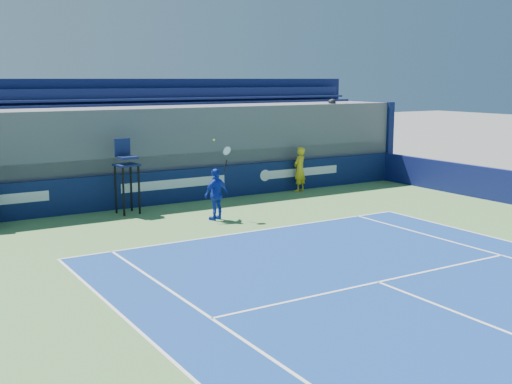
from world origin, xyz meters
TOP-DOWN VIEW (x-y plane):
  - ball_person at (5.23, 16.71)m, footprint 0.75×0.63m
  - back_hoarding at (0.00, 17.10)m, footprint 20.40×0.21m
  - umpire_chair at (-2.06, 16.24)m, footprint 0.77×0.77m
  - tennis_player at (-0.02, 13.84)m, footprint 1.04×0.65m
  - stadium_seating at (0.00, 19.15)m, footprint 21.00×4.05m

SIDE VIEW (x-z plane):
  - back_hoarding at x=0.00m, z-range 0.00..1.20m
  - tennis_player at x=-0.02m, z-range -0.45..2.12m
  - ball_person at x=5.23m, z-range 0.01..1.76m
  - umpire_chair at x=-2.06m, z-range 0.29..2.77m
  - stadium_seating at x=0.00m, z-range -0.37..4.03m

